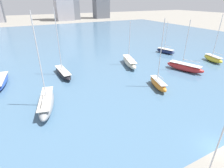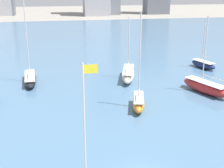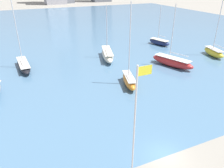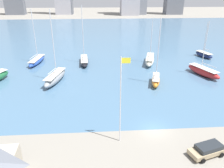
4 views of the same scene
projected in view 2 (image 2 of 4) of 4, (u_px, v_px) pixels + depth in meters
harbor_water at (78, 46)px, 96.05m from camera, size 180.00×140.00×0.00m
flag_pole at (85, 131)px, 25.41m from camera, size 1.24×0.14×12.47m
sailboat_red at (205, 87)px, 54.19m from camera, size 5.81×10.31×13.19m
sailboat_cream at (128, 74)px, 61.86m from camera, size 5.29×10.98×12.37m
sailboat_orange at (139, 102)px, 47.38m from camera, size 3.63×7.36×14.52m
sailboat_navy at (203, 64)px, 70.24m from camera, size 4.22×7.39×10.92m
sailboat_black at (30, 78)px, 59.75m from camera, size 2.97×10.53×16.14m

